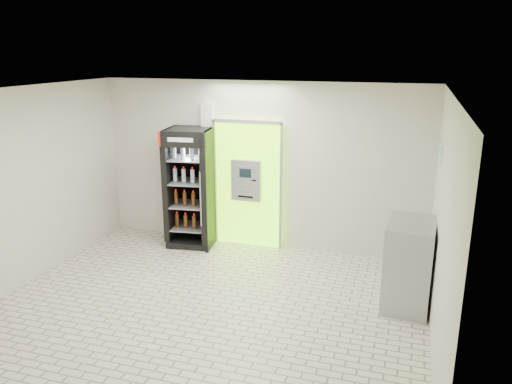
% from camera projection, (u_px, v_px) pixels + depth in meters
% --- Properties ---
extents(ground, '(6.00, 6.00, 0.00)m').
position_uv_depth(ground, '(209.00, 305.00, 7.12)').
color(ground, beige).
rests_on(ground, ground).
extents(room_shell, '(6.00, 6.00, 6.00)m').
position_uv_depth(room_shell, '(205.00, 181.00, 6.61)').
color(room_shell, beige).
rests_on(room_shell, ground).
extents(atm_assembly, '(1.30, 0.24, 2.33)m').
position_uv_depth(atm_assembly, '(248.00, 183.00, 9.06)').
color(atm_assembly, '#84EF11').
rests_on(atm_assembly, ground).
extents(pillar, '(0.22, 0.11, 2.60)m').
position_uv_depth(pillar, '(209.00, 173.00, 9.29)').
color(pillar, silver).
rests_on(pillar, ground).
extents(beverage_cooler, '(0.90, 0.84, 2.17)m').
position_uv_depth(beverage_cooler, '(192.00, 190.00, 9.13)').
color(beverage_cooler, black).
rests_on(beverage_cooler, ground).
extents(steel_cabinet, '(0.69, 0.97, 1.25)m').
position_uv_depth(steel_cabinet, '(409.00, 264.00, 6.97)').
color(steel_cabinet, '#989A9F').
rests_on(steel_cabinet, ground).
extents(exit_sign, '(0.02, 0.22, 0.26)m').
position_uv_depth(exit_sign, '(442.00, 153.00, 6.95)').
color(exit_sign, white).
rests_on(exit_sign, room_shell).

